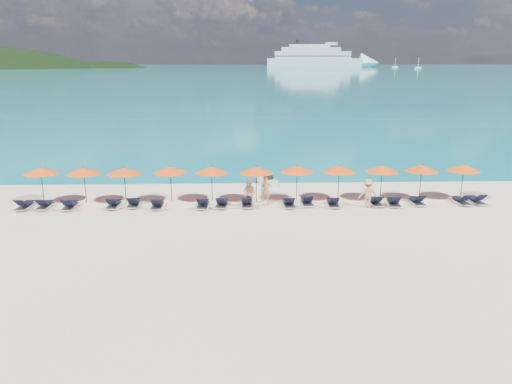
{
  "coord_description": "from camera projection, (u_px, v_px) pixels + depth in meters",
  "views": [
    {
      "loc": [
        -0.94,
        -24.83,
        8.58
      ],
      "look_at": [
        0.0,
        3.0,
        1.2
      ],
      "focal_mm": 35.0,
      "sensor_mm": 36.0,
      "label": 1
    }
  ],
  "objects": [
    {
      "name": "lounger_12",
      "position": [
        375.0,
        201.0,
        30.42
      ],
      "size": [
        0.72,
        1.73,
        0.66
      ],
      "rotation": [
        0.0,
        0.0,
        0.06
      ],
      "color": "silver",
      "rests_on": "ground"
    },
    {
      "name": "umbrella_7",
      "position": [
        339.0,
        169.0,
        31.07
      ],
      "size": [
        2.1,
        2.1,
        2.28
      ],
      "color": "black",
      "rests_on": "ground"
    },
    {
      "name": "umbrella_9",
      "position": [
        422.0,
        168.0,
        31.3
      ],
      "size": [
        2.1,
        2.1,
        2.28
      ],
      "color": "black",
      "rests_on": "ground"
    },
    {
      "name": "umbrella_2",
      "position": [
        124.0,
        171.0,
        30.52
      ],
      "size": [
        2.1,
        2.1,
        2.28
      ],
      "color": "black",
      "rests_on": "ground"
    },
    {
      "name": "sailboat_far",
      "position": [
        418.0,
        67.0,
        522.59
      ],
      "size": [
        6.51,
        2.17,
        11.94
      ],
      "color": "silver",
      "rests_on": "ground"
    },
    {
      "name": "umbrella_0",
      "position": [
        41.0,
        171.0,
        30.54
      ],
      "size": [
        2.1,
        2.1,
        2.28
      ],
      "color": "black",
      "rests_on": "ground"
    },
    {
      "name": "lounger_4",
      "position": [
        134.0,
        203.0,
        30.08
      ],
      "size": [
        0.71,
        1.73,
        0.66
      ],
      "rotation": [
        0.0,
        0.0,
        0.05
      ],
      "color": "silver",
      "rests_on": "ground"
    },
    {
      "name": "umbrella_3",
      "position": [
        170.0,
        170.0,
        30.81
      ],
      "size": [
        2.1,
        2.1,
        2.28
      ],
      "color": "black",
      "rests_on": "ground"
    },
    {
      "name": "lounger_3",
      "position": [
        114.0,
        204.0,
        29.88
      ],
      "size": [
        0.69,
        1.72,
        0.66
      ],
      "rotation": [
        0.0,
        0.0,
        -0.04
      ],
      "color": "silver",
      "rests_on": "ground"
    },
    {
      "name": "lounger_14",
      "position": [
        417.0,
        201.0,
        30.56
      ],
      "size": [
        0.68,
        1.72,
        0.66
      ],
      "rotation": [
        0.0,
        0.0,
        0.04
      ],
      "color": "silver",
      "rests_on": "ground"
    },
    {
      "name": "lounger_7",
      "position": [
        222.0,
        203.0,
        30.03
      ],
      "size": [
        0.78,
        1.75,
        0.66
      ],
      "rotation": [
        0.0,
        0.0,
        -0.09
      ],
      "color": "silver",
      "rests_on": "ground"
    },
    {
      "name": "lounger_13",
      "position": [
        393.0,
        202.0,
        30.28
      ],
      "size": [
        0.78,
        1.75,
        0.66
      ],
      "rotation": [
        0.0,
        0.0,
        -0.09
      ],
      "color": "silver",
      "rests_on": "ground"
    },
    {
      "name": "lounger_5",
      "position": [
        157.0,
        204.0,
        29.75
      ],
      "size": [
        0.63,
        1.7,
        0.66
      ],
      "rotation": [
        0.0,
        0.0,
        0.0
      ],
      "color": "silver",
      "rests_on": "ground"
    },
    {
      "name": "lounger_8",
      "position": [
        247.0,
        203.0,
        30.11
      ],
      "size": [
        0.68,
        1.72,
        0.66
      ],
      "rotation": [
        0.0,
        0.0,
        0.04
      ],
      "color": "silver",
      "rests_on": "ground"
    },
    {
      "name": "umbrella_4",
      "position": [
        212.0,
        170.0,
        30.8
      ],
      "size": [
        2.1,
        2.1,
        2.28
      ],
      "color": "black",
      "rests_on": "ground"
    },
    {
      "name": "cruise_ship",
      "position": [
        324.0,
        59.0,
        619.13
      ],
      "size": [
        140.24,
        27.16,
        38.85
      ],
      "rotation": [
        0.0,
        0.0,
        -0.04
      ],
      "color": "silver",
      "rests_on": "ground"
    },
    {
      "name": "headland_small",
      "position": [
        109.0,
        99.0,
        571.24
      ],
      "size": [
        162.0,
        126.0,
        85.5
      ],
      "color": "black",
      "rests_on": "ground"
    },
    {
      "name": "umbrella_10",
      "position": [
        464.0,
        168.0,
        31.37
      ],
      "size": [
        2.1,
        2.1,
        2.28
      ],
      "color": "black",
      "rests_on": "ground"
    },
    {
      "name": "sailboat_near",
      "position": [
        395.0,
        67.0,
        572.48
      ],
      "size": [
        6.29,
        2.1,
        11.54
      ],
      "color": "silver",
      "rests_on": "ground"
    },
    {
      "name": "jetski",
      "position": [
        268.0,
        181.0,
        35.35
      ],
      "size": [
        1.38,
        2.18,
        0.73
      ],
      "rotation": [
        0.0,
        0.0,
        0.33
      ],
      "color": "silver",
      "rests_on": "ground"
    },
    {
      "name": "sea",
      "position": [
        239.0,
        67.0,
        663.79
      ],
      "size": [
        1600.0,
        1300.0,
        0.01
      ],
      "primitive_type": "cube",
      "color": "#1FA9B2",
      "rests_on": "ground"
    },
    {
      "name": "lounger_0",
      "position": [
        25.0,
        205.0,
        29.64
      ],
      "size": [
        0.68,
        1.72,
        0.66
      ],
      "rotation": [
        0.0,
        0.0,
        -0.04
      ],
      "color": "silver",
      "rests_on": "ground"
    },
    {
      "name": "lounger_1",
      "position": [
        45.0,
        205.0,
        29.71
      ],
      "size": [
        0.63,
        1.7,
        0.66
      ],
      "rotation": [
        0.0,
        0.0,
        -0.0
      ],
      "color": "silver",
      "rests_on": "ground"
    },
    {
      "name": "umbrella_6",
      "position": [
        297.0,
        169.0,
        31.08
      ],
      "size": [
        2.1,
        2.1,
        2.28
      ],
      "color": "black",
      "rests_on": "ground"
    },
    {
      "name": "lounger_11",
      "position": [
        333.0,
        202.0,
        30.17
      ],
      "size": [
        0.69,
        1.73,
        0.66
      ],
      "rotation": [
        0.0,
        0.0,
        -0.04
      ],
      "color": "silver",
      "rests_on": "ground"
    },
    {
      "name": "umbrella_5",
      "position": [
        256.0,
        170.0,
        30.75
      ],
      "size": [
        2.1,
        2.1,
        2.28
      ],
      "color": "black",
      "rests_on": "ground"
    },
    {
      "name": "lounger_2",
      "position": [
        70.0,
        205.0,
        29.64
      ],
      "size": [
        0.62,
        1.7,
        0.66
      ],
      "rotation": [
        0.0,
        0.0,
        -0.0
      ],
      "color": "silver",
      "rests_on": "ground"
    },
    {
      "name": "lounger_9",
      "position": [
        289.0,
        203.0,
        30.08
      ],
      "size": [
        0.68,
        1.72,
        0.66
      ],
      "rotation": [
        0.0,
        0.0,
        0.04
      ],
      "color": "silver",
      "rests_on": "ground"
    },
    {
      "name": "beachgoer_b",
      "position": [
        249.0,
        194.0,
        29.64
      ],
      "size": [
        0.99,
        0.88,
        1.77
      ],
      "primitive_type": "imported",
      "rotation": [
        0.0,
        0.0,
        -0.56
      ],
      "color": "tan",
      "rests_on": "ground"
    },
    {
      "name": "lounger_6",
      "position": [
        203.0,
        204.0,
        29.89
      ],
      "size": [
        0.73,
        1.74,
        0.66
      ],
      "rotation": [
        0.0,
        0.0,
        -0.07
      ],
      "color": "silver",
      "rests_on": "ground"
    },
    {
      "name": "beachgoer_a",
      "position": [
        266.0,
        190.0,
        30.61
      ],
      "size": [
        0.63,
        0.44,
        1.67
      ],
      "primitive_type": "imported",
      "rotation": [
        0.0,
        0.0,
        0.07
      ],
      "color": "tan",
      "rests_on": "ground"
    },
    {
      "name": "lounger_10",
      "position": [
        307.0,
        201.0,
        30.43
      ],
      "size": [
        0.66,
        1.71,
        0.66
      ],
      "rotation": [
        0.0,
        0.0,
        0.02
      ],
      "color": "silver",
      "rests_on": "ground"
    },
    {
      "name": "lounger_15",
      "position": [
        461.0,
        200.0,
        30.64
      ],
      "size": [
        0.73,
        1.74,
        0.66
      ],
      "rotation": [
        0.0,
        0.0,
        0.07
      ],
      "color": "silver",
      "rests_on": "ground"
    },
    {
      "name": "ground",
      "position": [
        258.0,
        229.0,
        26.21
      ],
      "size": [
        1400.0,
        1400.0,
        0.0
      ],
      "primitive_type": "plane",
      "color": "beige"
    },
    {
      "name": "beachgoer_c",
      "position": [
        368.0,
        193.0,
        29.74
      ],
      "size": [
        1.17,
        0.61,
        1.76
      ],
      "primitive_type": "imported",
      "rotation": [
        0.0,
        0.0,
        3.22
      ],
      "color": "tan",
      "rests_on": "ground"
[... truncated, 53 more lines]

